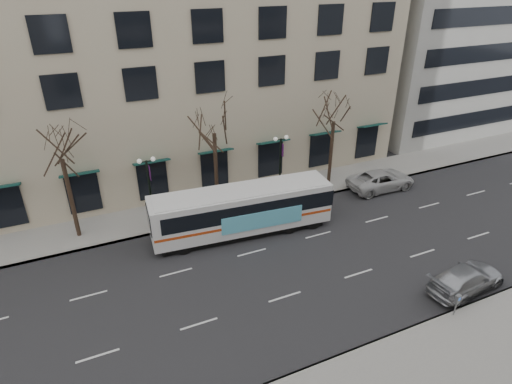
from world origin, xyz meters
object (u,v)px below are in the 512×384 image
lamp_post_right (280,164)px  silver_car (467,279)px  tree_far_right (335,110)px  pay_station (457,301)px  lamp_post_left (150,188)px  tree_far_left (59,145)px  city_bus (243,209)px  white_pickup (381,180)px  tree_far_mid (214,121)px

lamp_post_right → silver_car: lamp_post_right is taller
tree_far_right → pay_station: size_ratio=6.18×
silver_car → lamp_post_left: bearing=40.7°
tree_far_left → city_bus: bearing=-21.1°
city_bus → lamp_post_right: bearing=41.9°
lamp_post_right → city_bus: size_ratio=0.42×
lamp_post_left → pay_station: size_ratio=3.99×
tree_far_left → white_pickup: bearing=-6.3°
pay_station → white_pickup: bearing=60.8°
tree_far_right → lamp_post_right: 6.11m
tree_far_left → pay_station: 24.34m
tree_far_mid → pay_station: size_ratio=6.55×
lamp_post_left → white_pickup: size_ratio=0.92×
lamp_post_left → city_bus: (5.44, -3.44, -1.12)m
tree_far_left → city_bus: tree_far_left is taller
silver_car → tree_far_left: bearing=47.8°
tree_far_right → city_bus: size_ratio=0.65×
tree_far_mid → lamp_post_left: bearing=-173.1°
tree_far_left → silver_car: bearing=-36.8°
silver_car → pay_station: 2.73m
tree_far_mid → city_bus: size_ratio=0.68×
silver_car → pay_station: size_ratio=3.86×
tree_far_left → city_bus: 12.21m
lamp_post_left → pay_station: bearing=-51.4°
tree_far_mid → lamp_post_right: bearing=-6.8°
tree_far_mid → white_pickup: size_ratio=1.50×
lamp_post_right → pay_station: (2.37, -15.50, -1.85)m
lamp_post_left → city_bus: 6.53m
tree_far_mid → silver_car: (9.69, -14.70, -6.18)m
tree_far_left → pay_station: tree_far_left is taller
tree_far_mid → lamp_post_left: tree_far_mid is taller
tree_far_right → white_pickup: size_ratio=1.42×
lamp_post_right → silver_car: 15.02m
pay_station → city_bus: bearing=114.7°
lamp_post_left → silver_car: lamp_post_left is taller
tree_far_mid → silver_car: 18.66m
tree_far_right → tree_far_mid: bearing=180.0°
tree_far_left → lamp_post_right: size_ratio=1.60×
tree_far_mid → tree_far_right: tree_far_mid is taller
city_bus → silver_car: 14.15m
tree_far_right → silver_car: tree_far_right is taller
pay_station → tree_far_left: bearing=132.0°
tree_far_right → lamp_post_right: bearing=-173.1°
silver_car → pay_station: (-2.31, -1.40, 0.36)m
silver_car → white_pickup: white_pickup is taller
tree_far_mid → lamp_post_left: size_ratio=1.64×
lamp_post_left → pay_station: (12.37, -15.50, -1.85)m
tree_far_mid → white_pickup: bearing=-11.0°
tree_far_left → white_pickup: (23.38, -2.60, -5.91)m
lamp_post_right → silver_car: bearing=-71.7°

